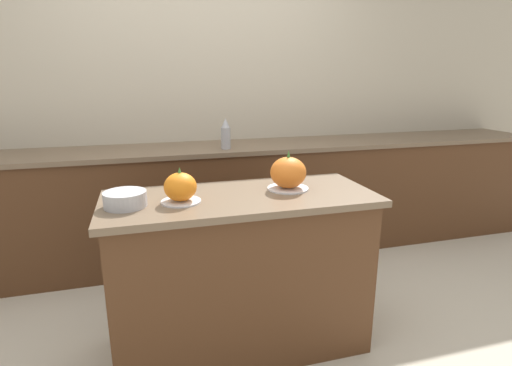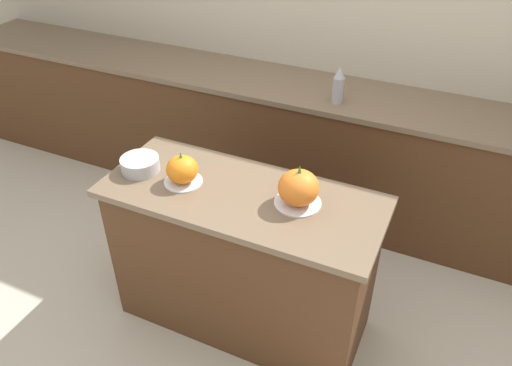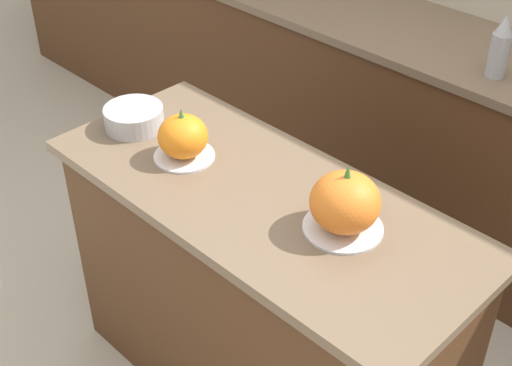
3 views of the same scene
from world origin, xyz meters
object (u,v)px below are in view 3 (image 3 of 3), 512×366
Objects in this scene: pumpkin_cake_left at (183,138)px; pumpkin_cake_right at (345,204)px; mixing_bowl at (134,118)px; bottle_tall at (500,47)px.

pumpkin_cake_left is 0.87× the size of pumpkin_cake_right.
pumpkin_cake_left is 0.98× the size of mixing_bowl.
pumpkin_cake_left is 0.26m from mixing_bowl.
mixing_bowl is at bearing -174.80° from pumpkin_cake_right.
bottle_tall is at bearing 67.73° from pumpkin_cake_left.
pumpkin_cake_right reaches higher than mixing_bowl.
pumpkin_cake_left is at bearing -112.27° from bottle_tall.
pumpkin_cake_left is 0.58m from pumpkin_cake_right.
pumpkin_cake_right reaches higher than pumpkin_cake_left.
mixing_bowl is (-0.83, -0.08, -0.05)m from pumpkin_cake_right.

